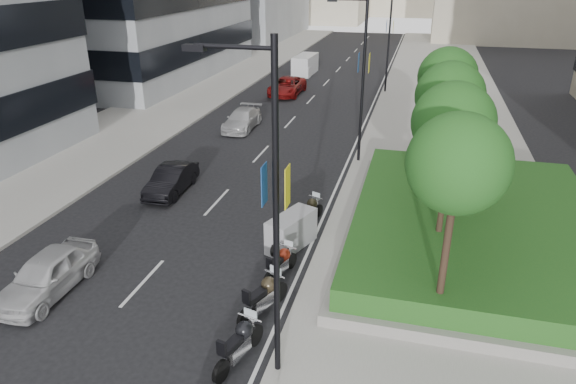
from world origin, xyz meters
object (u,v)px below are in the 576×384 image
(lamp_post_1, at_px, (360,73))
(motorcycle_6, at_px, (309,211))
(motorcycle_2, at_px, (240,343))
(lamp_post_0, at_px, (270,206))
(motorcycle_4, at_px, (281,263))
(motorcycle_3, at_px, (264,296))
(lamp_post_2, at_px, (388,33))
(motorcycle_5, at_px, (291,231))
(car_a, at_px, (47,274))
(car_b, at_px, (171,180))
(car_c, at_px, (242,119))
(delivery_van, at_px, (305,66))
(car_d, at_px, (287,86))

(lamp_post_1, relative_size, motorcycle_6, 4.46)
(motorcycle_2, bearing_deg, lamp_post_0, -84.00)
(motorcycle_4, bearing_deg, lamp_post_0, -150.05)
(motorcycle_3, bearing_deg, lamp_post_2, 20.48)
(lamp_post_1, relative_size, motorcycle_5, 3.62)
(motorcycle_2, distance_m, car_a, 7.60)
(lamp_post_2, relative_size, motorcycle_6, 4.46)
(lamp_post_0, height_order, car_b, lamp_post_0)
(car_c, height_order, delivery_van, delivery_van)
(lamp_post_2, distance_m, motorcycle_2, 35.14)
(motorcycle_4, bearing_deg, lamp_post_1, 12.89)
(lamp_post_0, bearing_deg, car_a, 168.61)
(lamp_post_1, relative_size, car_d, 1.70)
(lamp_post_1, height_order, car_c, lamp_post_1)
(car_a, relative_size, car_b, 1.05)
(car_b, bearing_deg, motorcycle_5, -30.55)
(motorcycle_2, xyz_separation_m, motorcycle_4, (-0.02, 4.46, -0.07))
(motorcycle_6, bearing_deg, car_b, 100.42)
(motorcycle_6, xyz_separation_m, car_b, (-7.25, 1.52, 0.09))
(motorcycle_6, distance_m, car_a, 10.45)
(lamp_post_2, relative_size, car_a, 2.15)
(car_a, bearing_deg, motorcycle_5, 34.96)
(lamp_post_1, height_order, motorcycle_4, lamp_post_1)
(motorcycle_2, bearing_deg, delivery_van, 25.42)
(delivery_van, bearing_deg, car_d, -84.79)
(lamp_post_2, xyz_separation_m, car_b, (-8.20, -24.48, -4.41))
(car_b, distance_m, car_d, 21.63)
(lamp_post_1, bearing_deg, motorcycle_3, -93.83)
(car_d, bearing_deg, motorcycle_2, -76.79)
(lamp_post_2, distance_m, motorcycle_6, 26.40)
(motorcycle_2, bearing_deg, motorcycle_5, 16.61)
(motorcycle_3, bearing_deg, car_a, 117.89)
(motorcycle_4, distance_m, car_b, 9.30)
(lamp_post_0, distance_m, motorcycle_3, 5.14)
(lamp_post_0, xyz_separation_m, motorcycle_3, (-0.98, 2.44, -4.42))
(car_b, bearing_deg, lamp_post_2, 69.06)
(motorcycle_5, relative_size, car_d, 0.47)
(lamp_post_1, bearing_deg, motorcycle_4, -94.68)
(lamp_post_0, distance_m, car_b, 14.05)
(motorcycle_5, relative_size, motorcycle_6, 1.23)
(motorcycle_5, xyz_separation_m, delivery_van, (-7.38, 34.61, 0.19))
(lamp_post_1, height_order, car_a, lamp_post_1)
(car_a, bearing_deg, motorcycle_4, 21.53)
(car_b, bearing_deg, lamp_post_1, 35.91)
(motorcycle_3, distance_m, car_c, 20.56)
(motorcycle_5, xyz_separation_m, motorcycle_6, (0.22, 2.24, -0.13))
(motorcycle_2, relative_size, delivery_van, 0.50)
(lamp_post_0, distance_m, car_c, 23.60)
(delivery_van, bearing_deg, lamp_post_0, -76.43)
(lamp_post_1, height_order, motorcycle_6, lamp_post_1)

